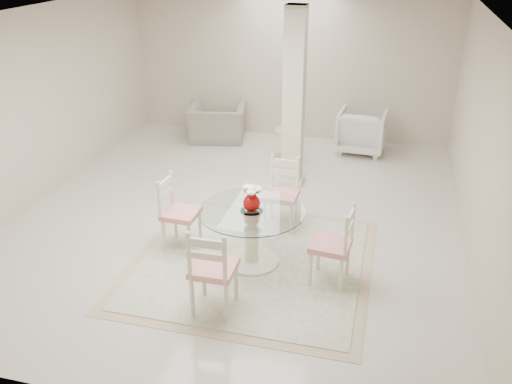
% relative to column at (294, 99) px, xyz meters
% --- Properties ---
extents(ground, '(7.00, 7.00, 0.00)m').
position_rel_column_xyz_m(ground, '(-0.50, -1.30, -1.35)').
color(ground, beige).
rests_on(ground, ground).
extents(room_shell, '(6.02, 7.02, 2.71)m').
position_rel_column_xyz_m(room_shell, '(-0.50, -1.30, 0.51)').
color(room_shell, beige).
rests_on(room_shell, ground).
extents(column, '(0.30, 0.30, 2.70)m').
position_rel_column_xyz_m(column, '(0.00, 0.00, 0.00)').
color(column, beige).
rests_on(column, ground).
extents(area_rug, '(2.81, 2.81, 0.02)m').
position_rel_column_xyz_m(area_rug, '(-0.01, -2.44, -1.34)').
color(area_rug, tan).
rests_on(area_rug, ground).
extents(dining_table, '(1.23, 1.23, 0.71)m').
position_rel_column_xyz_m(dining_table, '(-0.01, -2.44, -0.99)').
color(dining_table, '#F9F4CC').
rests_on(dining_table, ground).
extents(red_vase, '(0.23, 0.22, 0.31)m').
position_rel_column_xyz_m(red_vase, '(-0.01, -2.44, -0.49)').
color(red_vase, '#A00604').
rests_on(red_vase, dining_table).
extents(dining_chair_east, '(0.46, 0.46, 1.05)m').
position_rel_column_xyz_m(dining_chair_east, '(1.00, -2.60, -0.80)').
color(dining_chair_east, '#F4ECC9').
rests_on(dining_chair_east, ground).
extents(dining_chair_north, '(0.43, 0.43, 1.06)m').
position_rel_column_xyz_m(dining_chair_north, '(0.14, -1.43, -0.79)').
color(dining_chair_north, '#F3EBC8').
rests_on(dining_chair_north, ground).
extents(dining_chair_west, '(0.44, 0.44, 1.04)m').
position_rel_column_xyz_m(dining_chair_west, '(-1.01, -2.29, -0.80)').
color(dining_chair_west, '#F2E3C7').
rests_on(dining_chair_west, ground).
extents(dining_chair_south, '(0.45, 0.45, 1.11)m').
position_rel_column_xyz_m(dining_chair_south, '(-0.16, -3.45, -0.77)').
color(dining_chair_south, beige).
rests_on(dining_chair_south, ground).
extents(recliner_taupe, '(1.21, 1.11, 0.68)m').
position_rel_column_xyz_m(recliner_taupe, '(-1.76, 1.58, -1.01)').
color(recliner_taupe, gray).
rests_on(recliner_taupe, ground).
extents(armchair_white, '(0.87, 0.89, 0.77)m').
position_rel_column_xyz_m(armchair_white, '(0.95, 1.66, -0.97)').
color(armchair_white, silver).
rests_on(armchair_white, ground).
extents(side_table, '(0.50, 0.50, 0.52)m').
position_rel_column_xyz_m(side_table, '(-0.26, 1.00, -1.11)').
color(side_table, tan).
rests_on(side_table, ground).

